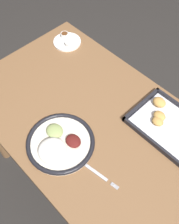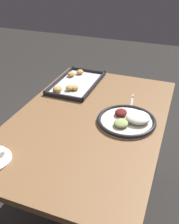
{
  "view_description": "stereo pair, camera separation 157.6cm",
  "coord_description": "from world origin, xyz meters",
  "px_view_note": "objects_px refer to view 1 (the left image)",
  "views": [
    {
      "loc": [
        0.49,
        -0.46,
        1.78
      ],
      "look_at": [
        0.01,
        0.0,
        0.8
      ],
      "focal_mm": 42.0,
      "sensor_mm": 36.0,
      "label": 1
    },
    {
      "loc": [
        -1.06,
        -0.4,
        1.51
      ],
      "look_at": [
        0.01,
        0.0,
        0.8
      ],
      "focal_mm": 42.0,
      "sensor_mm": 36.0,
      "label": 2
    }
  ],
  "objects_px": {
    "dinner_plate": "(59,143)",
    "baking_tray": "(177,129)",
    "fork": "(94,171)",
    "saucer_plate": "(67,41)"
  },
  "relations": [
    {
      "from": "fork",
      "to": "baking_tray",
      "type": "relative_size",
      "value": 0.51
    },
    {
      "from": "fork",
      "to": "saucer_plate",
      "type": "bearing_deg",
      "value": 137.87
    },
    {
      "from": "fork",
      "to": "saucer_plate",
      "type": "xyz_separation_m",
      "value": [
        -0.66,
        0.43,
        0.01
      ]
    },
    {
      "from": "dinner_plate",
      "to": "baking_tray",
      "type": "bearing_deg",
      "value": 54.13
    },
    {
      "from": "dinner_plate",
      "to": "fork",
      "type": "xyz_separation_m",
      "value": [
        0.19,
        0.02,
        -0.01
      ]
    },
    {
      "from": "dinner_plate",
      "to": "saucer_plate",
      "type": "height_order",
      "value": "dinner_plate"
    },
    {
      "from": "fork",
      "to": "saucer_plate",
      "type": "distance_m",
      "value": 0.78
    },
    {
      "from": "fork",
      "to": "baking_tray",
      "type": "height_order",
      "value": "baking_tray"
    },
    {
      "from": "saucer_plate",
      "to": "fork",
      "type": "bearing_deg",
      "value": -33.17
    },
    {
      "from": "dinner_plate",
      "to": "fork",
      "type": "bearing_deg",
      "value": 7.08
    }
  ]
}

